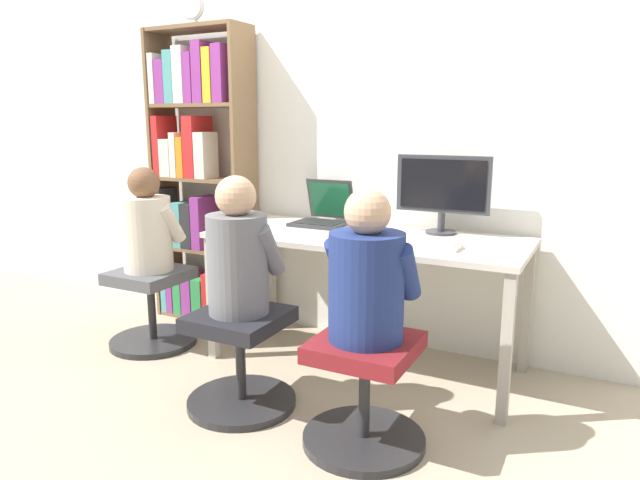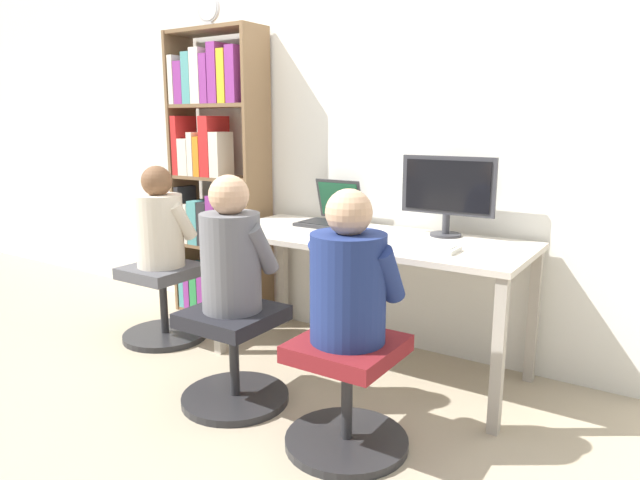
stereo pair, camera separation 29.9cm
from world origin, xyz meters
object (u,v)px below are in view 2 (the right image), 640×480
Objects in this scene: desktop_monitor at (447,192)px; laptop at (330,215)px; person_at_laptop at (231,252)px; bookshelf at (212,176)px; person_at_monitor at (349,277)px; desk_clock at (209,9)px; office_chair_side at (164,301)px; office_chair_right at (234,354)px; office_chair_left at (347,392)px; keyboard at (412,245)px; person_near_shelf at (160,223)px.

desktop_monitor is 1.61× the size of laptop.
person_at_laptop is 1.39m from bookshelf.
person_at_monitor is 2.25m from desk_clock.
person_at_monitor reaches higher than office_chair_side.
office_chair_right and office_chair_side have the same top height.
office_chair_right is (-0.66, 0.04, 0.00)m from office_chair_left.
desk_clock is at bearing 149.90° from office_chair_left.
office_chair_right is (0.03, -0.92, -0.55)m from laptop.
bookshelf reaches higher than person_at_monitor.
person_at_monitor is at bearing -89.81° from keyboard.
desk_clock is at bearing 88.21° from office_chair_side.
keyboard is at bearing 90.19° from person_at_monitor.
person_near_shelf is at bearing -91.81° from desk_clock.
bookshelf reaches higher than keyboard.
person_at_monitor is at bearing -91.44° from desktop_monitor.
office_chair_left is at bearing -89.81° from keyboard.
office_chair_left is 2.06m from bookshelf.
person_at_laptop is 0.33× the size of bookshelf.
person_near_shelf reaches higher than office_chair_side.
desktop_monitor is at bearing 85.83° from keyboard.
person_near_shelf is (0.07, -0.53, -0.24)m from bookshelf.
person_near_shelf is at bearing 164.92° from person_at_monitor.
desktop_monitor is 1.93m from desk_clock.
office_chair_side is 0.85× the size of person_near_shelf.
laptop is at bearing 29.72° from person_near_shelf.
desktop_monitor reaches higher than person_near_shelf.
keyboard is 2.31× the size of desk_clock.
person_at_monitor is 1.72m from office_chair_side.
person_near_shelf is (-1.59, -0.19, -0.02)m from keyboard.
desktop_monitor reaches higher than office_chair_left.
keyboard is at bearing 6.64° from person_near_shelf.
desktop_monitor is 2.65× the size of desk_clock.
desktop_monitor reaches higher than laptop.
laptop is at bearing 125.87° from person_at_monitor.
bookshelf reaches higher than laptop.
office_chair_side is (-0.91, -0.52, -0.55)m from laptop.
person_at_monitor reaches higher than keyboard.
person_near_shelf is (0.00, 0.00, 0.49)m from office_chair_side.
person_at_laptop is at bearing -43.45° from desk_clock.
person_at_laptop is at bearing -138.63° from keyboard.
laptop reaches higher than keyboard.
keyboard is 0.72× the size of person_at_monitor.
person_at_monitor is 1.01× the size of person_near_shelf.
desktop_monitor is 0.74m from laptop.
bookshelf is 3.71× the size of office_chair_side.
office_chair_side is 0.49m from person_near_shelf.
desk_clock is at bearing -177.60° from laptop.
bookshelf is (-1.66, 0.97, 0.74)m from office_chair_left.
keyboard is (0.68, -0.33, -0.04)m from laptop.
office_chair_right is at bearing -88.23° from laptop.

